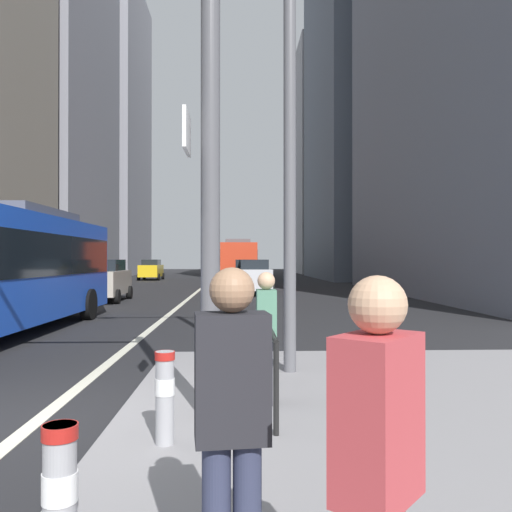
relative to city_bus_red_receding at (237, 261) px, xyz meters
name	(u,v)px	position (x,y,z in m)	size (l,w,h in m)	color
ground_plane	(189,298)	(-2.39, -14.16, -1.84)	(160.00, 160.00, 0.00)	black
lane_centre_line	(202,288)	(-2.39, -4.16, -1.83)	(0.20, 80.00, 0.01)	beige
office_tower_left_far	(97,131)	(-18.39, 28.74, 16.98)	(11.57, 16.78, 37.64)	gray
office_tower_right_mid	(377,64)	(14.61, 13.25, 20.45)	(12.81, 19.73, 44.58)	slate
office_tower_right_far	(332,168)	(14.61, 39.53, 14.15)	(12.20, 24.86, 31.98)	#9E9EA3
city_bus_red_receding	(237,261)	(0.00, 0.00, 0.00)	(2.90, 10.99, 3.40)	red
city_bus_red_distant	(238,260)	(0.11, 17.78, 0.00)	(2.77, 11.17, 3.40)	#198456
car_oncoming_mid	(151,269)	(-8.15, 9.61, -0.85)	(2.06, 4.42, 1.94)	gold
car_receding_near	(248,276)	(0.65, -9.83, -0.85)	(2.12, 4.26, 1.94)	black
car_receding_far	(253,277)	(0.92, -11.44, -0.85)	(2.14, 4.35, 1.94)	silver
car_oncoming_far	(104,280)	(-6.18, -15.85, -0.85)	(2.12, 4.37, 1.94)	#B2A899
traffic_signal_gantry	(37,68)	(-2.24, -34.44, 2.26)	(5.89, 0.65, 6.00)	#515156
street_lamp_post	(290,53)	(0.86, -32.01, 3.45)	(5.50, 0.32, 8.00)	#56565B
bollard_left	(60,497)	(-0.96, -37.48, -1.19)	(0.20, 0.20, 0.90)	#99999E
bollard_right	(165,393)	(-0.69, -35.26, -1.18)	(0.20, 0.20, 0.90)	#99999E
pedestrian_railing	(267,343)	(0.41, -33.46, -0.99)	(0.06, 3.23, 0.98)	black
pedestrian_waiting	(266,331)	(0.38, -33.88, -0.78)	(0.24, 0.38, 1.64)	black
pedestrian_walking	(232,418)	(-0.02, -37.68, -0.70)	(0.40, 0.28, 1.76)	#2D334C
pedestrian_far	(378,470)	(0.57, -38.34, -0.72)	(0.43, 0.44, 1.74)	#423D38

